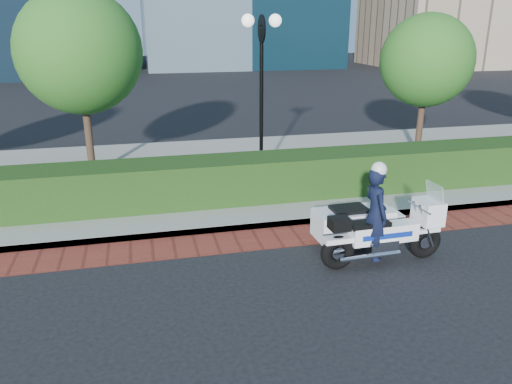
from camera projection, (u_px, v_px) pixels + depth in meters
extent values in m
plane|color=black|center=(277.00, 274.00, 8.70)|extent=(120.00, 120.00, 0.00)
cube|color=maroon|center=(257.00, 239.00, 10.08)|extent=(60.00, 1.00, 0.01)
cube|color=gray|center=(220.00, 173.00, 14.20)|extent=(60.00, 8.00, 0.15)
cube|color=black|center=(237.00, 179.00, 11.80)|extent=(18.00, 1.20, 1.00)
cylinder|color=black|center=(261.00, 171.00, 13.61)|extent=(0.30, 0.30, 0.30)
cylinder|color=black|center=(261.00, 103.00, 13.01)|extent=(0.10, 0.10, 3.70)
cylinder|color=black|center=(262.00, 29.00, 12.41)|extent=(0.04, 0.70, 0.70)
sphere|color=white|center=(248.00, 20.00, 12.27)|extent=(0.32, 0.32, 0.32)
sphere|color=white|center=(275.00, 20.00, 12.42)|extent=(0.32, 0.32, 0.32)
cylinder|color=#332319|center=(89.00, 136.00, 13.51)|extent=(0.20, 0.20, 2.17)
sphere|color=#18631D|center=(79.00, 52.00, 12.80)|extent=(3.20, 3.20, 3.20)
cylinder|color=#332319|center=(420.00, 124.00, 15.75)|extent=(0.20, 0.20, 1.92)
sphere|color=#18631D|center=(427.00, 60.00, 15.12)|extent=(2.80, 2.80, 2.80)
torus|color=black|center=(338.00, 253.00, 8.79)|extent=(0.64, 0.21, 0.64)
torus|color=black|center=(425.00, 242.00, 9.22)|extent=(0.64, 0.21, 0.64)
cube|color=white|center=(383.00, 233.00, 8.91)|extent=(1.27, 0.35, 0.33)
cube|color=silver|center=(380.00, 245.00, 8.97)|extent=(0.54, 0.40, 0.27)
cube|color=white|center=(428.00, 212.00, 9.02)|extent=(0.40, 0.54, 0.44)
cube|color=silver|center=(435.00, 193.00, 8.94)|extent=(0.13, 0.49, 0.39)
cube|color=black|center=(370.00, 224.00, 8.78)|extent=(0.73, 0.31, 0.10)
cube|color=black|center=(339.00, 224.00, 8.61)|extent=(0.35, 0.32, 0.21)
cube|color=white|center=(353.00, 223.00, 9.65)|extent=(1.52, 0.72, 0.53)
cube|color=black|center=(349.00, 209.00, 9.53)|extent=(0.69, 0.50, 0.08)
torus|color=black|center=(338.00, 226.00, 10.13)|extent=(0.49, 0.17, 0.48)
imported|color=black|center=(375.00, 214.00, 8.74)|extent=(0.42, 0.62, 1.67)
sphere|color=white|center=(379.00, 169.00, 8.48)|extent=(0.27, 0.27, 0.27)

